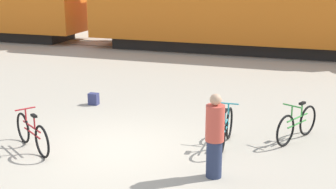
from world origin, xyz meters
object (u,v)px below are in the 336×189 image
object	(u,v)px
bicycle_teal	(226,129)
person_in_red	(215,136)
bicycle_green	(297,125)
backpack	(94,99)
bicycle_maroon	(32,134)

from	to	relation	value
bicycle_teal	person_in_red	size ratio (longest dim) A/B	1.04
bicycle_green	backpack	xyz separation A→B (m)	(-5.79, 1.13, -0.22)
person_in_red	backpack	xyz separation A→B (m)	(-4.41, 3.63, -0.65)
bicycle_green	backpack	size ratio (longest dim) A/B	4.64
bicycle_teal	bicycle_maroon	bearing A→B (deg)	-158.37
bicycle_green	person_in_red	bearing A→B (deg)	-118.78
bicycle_teal	bicycle_green	world-z (taller)	bicycle_teal
bicycle_teal	bicycle_maroon	distance (m)	4.26
bicycle_teal	bicycle_maroon	xyz separation A→B (m)	(-3.96, -1.57, -0.02)
bicycle_teal	backpack	size ratio (longest dim) A/B	5.05
bicycle_green	bicycle_maroon	bearing A→B (deg)	-156.06
bicycle_maroon	bicycle_green	distance (m)	5.96
backpack	person_in_red	bearing A→B (deg)	-39.42
person_in_red	bicycle_green	bearing A→B (deg)	-146.12
bicycle_teal	bicycle_green	size ratio (longest dim) A/B	1.09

